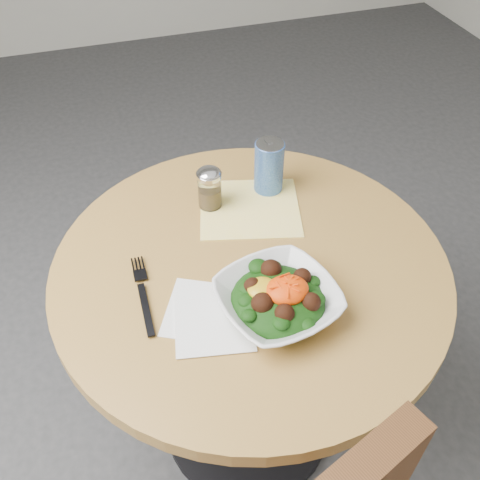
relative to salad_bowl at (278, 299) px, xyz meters
The scene contains 8 objects.
ground 0.80m from the salad_bowl, 93.52° to the left, with size 6.00×6.00×0.00m, color #313134.
table 0.27m from the salad_bowl, 93.52° to the left, with size 0.90×0.90×0.75m.
cloth_napkin 0.33m from the salad_bowl, 81.64° to the left, with size 0.25×0.23×0.00m, color yellow.
paper_napkins 0.15m from the salad_bowl, behind, with size 0.21×0.23×0.00m.
salad_bowl is the anchor object (origin of this frame).
fork 0.29m from the salad_bowl, 153.74° to the left, with size 0.03×0.22×0.00m.
spice_shaker 0.37m from the salad_bowl, 96.80° to the left, with size 0.06×0.06×0.11m.
beverage_can 0.40m from the salad_bowl, 72.88° to the left, with size 0.07×0.07×0.14m.
Camera 1 is at (-0.28, -0.79, 1.63)m, focal length 40.00 mm.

